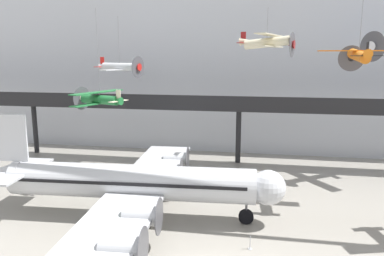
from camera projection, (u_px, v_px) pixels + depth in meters
hangar_back_wall at (242, 74)px, 55.53m from camera, size 140.00×3.00×23.27m
mezzanine_walkway at (239, 107)px, 48.88m from camera, size 110.00×3.20×9.35m
airliner_silver_main at (130, 182)px, 33.10m from camera, size 27.59×31.29×9.21m
suspended_plane_green_biplane at (100, 99)px, 40.23m from camera, size 6.08×7.13×10.74m
suspended_plane_orange_highwing at (359, 55)px, 34.20m from camera, size 7.07×5.78×6.54m
suspended_plane_silver_racer at (120, 67)px, 48.63m from camera, size 6.54×7.80×7.78m
suspended_plane_cream_biplane at (267, 42)px, 39.81m from camera, size 6.18×7.33×5.20m
stanchion_barrier at (250, 245)px, 28.18m from camera, size 0.36×0.36×1.08m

